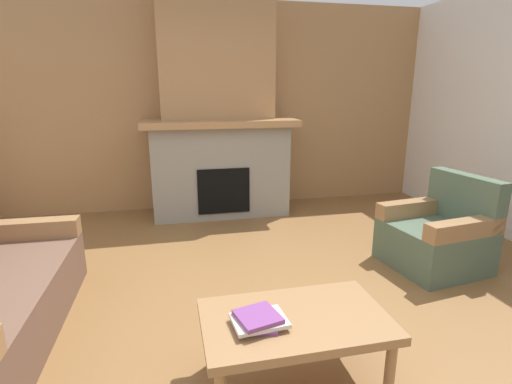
% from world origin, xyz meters
% --- Properties ---
extents(ground, '(9.00, 9.00, 0.00)m').
position_xyz_m(ground, '(0.00, 0.00, 0.00)').
color(ground, brown).
extents(wall_back_wood_panel, '(6.00, 0.12, 2.70)m').
position_xyz_m(wall_back_wood_panel, '(0.00, 3.00, 1.35)').
color(wall_back_wood_panel, '#A87A4C').
rests_on(wall_back_wood_panel, ground).
extents(fireplace, '(1.90, 0.82, 2.70)m').
position_xyz_m(fireplace, '(0.00, 2.62, 1.16)').
color(fireplace, gray).
rests_on(fireplace, ground).
extents(armchair, '(0.85, 0.85, 0.85)m').
position_xyz_m(armchair, '(1.74, 0.54, 0.29)').
color(armchair, '#4C604C').
rests_on(armchair, ground).
extents(coffee_table, '(1.00, 0.60, 0.43)m').
position_xyz_m(coffee_table, '(-0.03, -0.62, 0.38)').
color(coffee_table, '#997047').
rests_on(coffee_table, ground).
extents(book_stack_near_edge, '(0.29, 0.25, 0.07)m').
position_xyz_m(book_stack_near_edge, '(-0.24, -0.66, 0.46)').
color(book_stack_near_edge, '#7A3D84').
rests_on(book_stack_near_edge, coffee_table).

